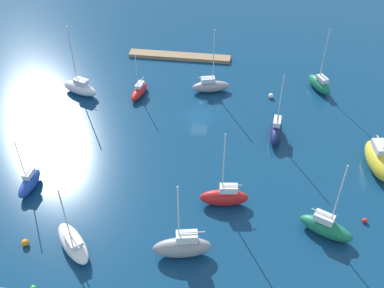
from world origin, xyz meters
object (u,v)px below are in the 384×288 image
at_px(sailboat_navy_outer_mooring, 276,131).
at_px(sailboat_green_by_breakwater, 319,84).
at_px(sailboat_green_far_south, 326,227).
at_px(sailboat_gray_east_end, 211,86).
at_px(sailboat_gray_along_channel, 183,246).
at_px(sailboat_white_mid_basin, 80,88).
at_px(mooring_buoy_red, 365,220).
at_px(sailboat_white_west_end, 73,243).
at_px(pier_dock, 180,56).
at_px(sailboat_red_lone_south, 139,91).
at_px(mooring_buoy_orange, 25,243).
at_px(mooring_buoy_white, 271,96).
at_px(sailboat_yellow_near_pier, 378,160).
at_px(sailboat_blue_inner_mooring, 29,182).
at_px(sailboat_red_center_basin, 224,197).

relative_size(sailboat_navy_outer_mooring, sailboat_green_by_breakwater, 0.99).
xyz_separation_m(sailboat_green_far_south, sailboat_gray_east_end, (16.38, -27.92, -0.12)).
bearing_deg(sailboat_gray_along_channel, sailboat_green_far_south, -173.44).
height_order(sailboat_white_mid_basin, mooring_buoy_red, sailboat_white_mid_basin).
xyz_separation_m(sailboat_white_west_end, sailboat_navy_outer_mooring, (-22.71, -23.10, 0.24)).
bearing_deg(sailboat_gray_along_channel, sailboat_navy_outer_mooring, -126.12).
bearing_deg(sailboat_navy_outer_mooring, sailboat_gray_along_channel, -19.65).
bearing_deg(sailboat_green_far_south, sailboat_navy_outer_mooring, 132.53).
distance_m(pier_dock, sailboat_red_lone_south, 13.83).
height_order(sailboat_white_mid_basin, mooring_buoy_orange, sailboat_white_mid_basin).
bearing_deg(sailboat_white_mid_basin, mooring_buoy_white, -154.79).
xyz_separation_m(pier_dock, sailboat_yellow_near_pier, (-31.03, 25.83, 1.30)).
relative_size(sailboat_green_by_breakwater, mooring_buoy_white, 13.22).
bearing_deg(mooring_buoy_white, sailboat_gray_along_channel, 73.40).
xyz_separation_m(pier_dock, sailboat_blue_inner_mooring, (13.93, 35.75, 0.78)).
distance_m(sailboat_blue_inner_mooring, sailboat_white_mid_basin, 21.90).
relative_size(sailboat_white_west_end, mooring_buoy_red, 15.26).
relative_size(sailboat_white_mid_basin, sailboat_red_lone_south, 1.53).
xyz_separation_m(sailboat_gray_along_channel, mooring_buoy_red, (-21.01, -7.58, -1.18)).
bearing_deg(mooring_buoy_white, sailboat_white_west_end, 56.49).
height_order(sailboat_blue_inner_mooring, mooring_buoy_white, sailboat_blue_inner_mooring).
distance_m(sailboat_yellow_near_pier, sailboat_red_lone_south, 37.94).
xyz_separation_m(sailboat_red_center_basin, mooring_buoy_red, (-17.03, 0.66, -1.02)).
relative_size(sailboat_yellow_near_pier, sailboat_gray_east_end, 1.06).
xyz_separation_m(sailboat_green_far_south, sailboat_white_west_end, (28.43, 6.00, -0.17)).
bearing_deg(sailboat_blue_inner_mooring, sailboat_green_by_breakwater, 131.55).
relative_size(sailboat_green_far_south, mooring_buoy_orange, 13.22).
height_order(sailboat_yellow_near_pier, sailboat_gray_east_end, sailboat_yellow_near_pier).
bearing_deg(sailboat_gray_east_end, sailboat_yellow_near_pier, -47.18).
bearing_deg(sailboat_red_center_basin, sailboat_white_mid_basin, -47.10).
bearing_deg(pier_dock, sailboat_blue_inner_mooring, 68.71).
height_order(sailboat_blue_inner_mooring, sailboat_gray_east_end, sailboat_gray_east_end).
distance_m(mooring_buoy_red, mooring_buoy_orange, 40.06).
distance_m(pier_dock, mooring_buoy_orange, 45.77).
distance_m(sailboat_red_center_basin, sailboat_white_mid_basin, 33.16).
distance_m(sailboat_green_far_south, mooring_buoy_red, 5.61).
height_order(sailboat_white_west_end, sailboat_blue_inner_mooring, sailboat_white_west_end).
height_order(pier_dock, sailboat_green_by_breakwater, sailboat_green_by_breakwater).
distance_m(sailboat_white_west_end, sailboat_green_by_breakwater, 47.50).
distance_m(sailboat_gray_along_channel, sailboat_yellow_near_pier, 29.60).
bearing_deg(sailboat_blue_inner_mooring, mooring_buoy_orange, 24.20).
distance_m(sailboat_white_west_end, mooring_buoy_red, 34.45).
bearing_deg(sailboat_yellow_near_pier, sailboat_white_mid_basin, -114.20).
relative_size(sailboat_red_center_basin, sailboat_white_mid_basin, 0.94).
distance_m(sailboat_gray_east_end, sailboat_white_mid_basin, 21.47).
bearing_deg(sailboat_red_lone_south, sailboat_yellow_near_pier, 80.75).
xyz_separation_m(sailboat_green_by_breakwater, sailboat_red_lone_south, (29.41, 5.67, -0.27)).
xyz_separation_m(sailboat_gray_along_channel, sailboat_gray_east_end, (0.33, -33.07, -0.38)).
relative_size(sailboat_gray_east_end, sailboat_white_mid_basin, 0.93).
bearing_deg(sailboat_gray_east_end, sailboat_green_by_breakwater, -5.16).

